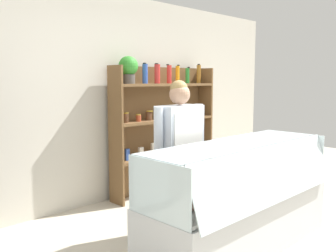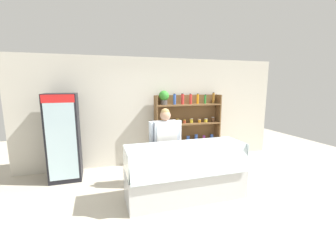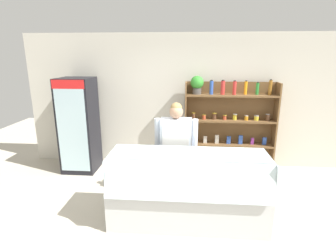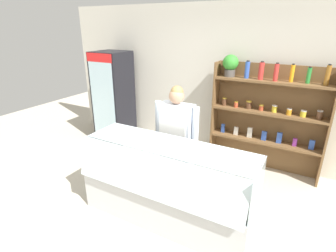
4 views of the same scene
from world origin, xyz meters
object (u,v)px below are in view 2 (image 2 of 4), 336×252
shelving_unit (185,123)px  drinks_fridge (64,137)px  deli_display_case (185,182)px  shop_clerk (165,141)px

shelving_unit → drinks_fridge: bearing=-174.5°
shelving_unit → deli_display_case: (-0.74, -1.87, -0.74)m
drinks_fridge → shelving_unit: shelving_unit is taller
deli_display_case → shop_clerk: 0.89m
drinks_fridge → shop_clerk: bearing=-26.9°
drinks_fridge → deli_display_case: size_ratio=0.87×
shelving_unit → shop_clerk: 1.58m
drinks_fridge → deli_display_case: drinks_fridge is taller
shelving_unit → deli_display_case: 2.14m
shelving_unit → deli_display_case: shelving_unit is taller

